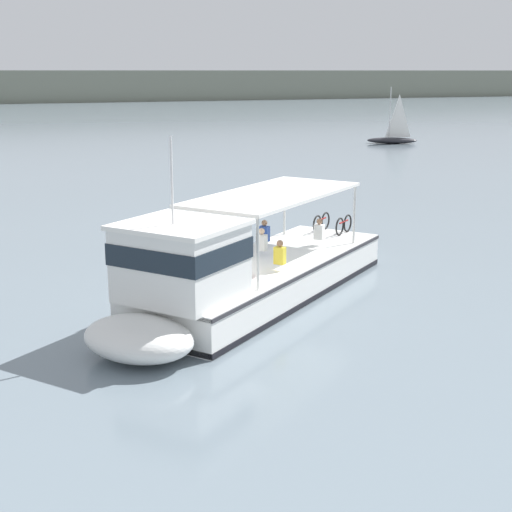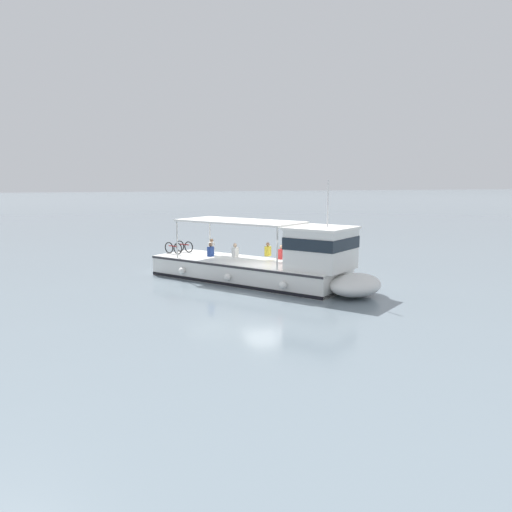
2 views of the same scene
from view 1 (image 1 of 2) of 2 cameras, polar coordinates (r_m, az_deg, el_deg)
The scene contains 3 objects.
ground_plane at distance 21.92m, azimuth -3.52°, elevation -4.07°, with size 400.00×400.00×0.00m, color slate.
ferry_main at distance 21.53m, azimuth -1.39°, elevation -1.56°, with size 11.94×10.23×5.32m.
sailboat_off_stern at distance 73.21m, azimuth 10.60°, elevation 9.03°, with size 4.91×3.44×5.40m.
Camera 1 is at (-6.36, -19.82, 6.88)m, focal length 51.31 mm.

